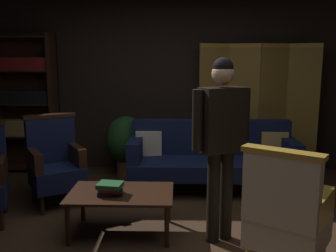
{
  "coord_description": "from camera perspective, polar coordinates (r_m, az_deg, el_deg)",
  "views": [
    {
      "loc": [
        0.12,
        -3.31,
        1.69
      ],
      "look_at": [
        0.0,
        0.8,
        0.95
      ],
      "focal_mm": 40.27,
      "sensor_mm": 36.0,
      "label": 1
    }
  ],
  "objects": [
    {
      "name": "armchair_gilt_accent",
      "position": [
        3.16,
        17.45,
        -12.6
      ],
      "size": [
        0.8,
        0.8,
        1.04
      ],
      "color": "#B78E33",
      "rests_on": "ground_plane"
    },
    {
      "name": "book_green_cloth",
      "position": [
        3.63,
        -8.76,
        -8.85
      ],
      "size": [
        0.25,
        0.21,
        0.04
      ],
      "primitive_type": "cube",
      "rotation": [
        0.0,
        0.0,
        -0.14
      ],
      "color": "#1E4C28",
      "rests_on": "book_red_leather"
    },
    {
      "name": "velvet_couch",
      "position": [
        4.94,
        6.62,
        -4.39
      ],
      "size": [
        2.12,
        0.78,
        0.88
      ],
      "color": "black",
      "rests_on": "ground_plane"
    },
    {
      "name": "folding_screen",
      "position": [
        5.69,
        13.43,
        2.83
      ],
      "size": [
        1.73,
        0.25,
        1.9
      ],
      "color": "olive",
      "rests_on": "ground_plane"
    },
    {
      "name": "standing_figure",
      "position": [
        3.42,
        8.07,
        -1.12
      ],
      "size": [
        0.54,
        0.37,
        1.7
      ],
      "color": "black",
      "rests_on": "ground_plane"
    },
    {
      "name": "coffee_table",
      "position": [
        3.73,
        -7.1,
        -10.57
      ],
      "size": [
        1.0,
        0.64,
        0.42
      ],
      "color": "black",
      "rests_on": "ground_plane"
    },
    {
      "name": "ground_plane",
      "position": [
        3.72,
        -0.36,
        -16.83
      ],
      "size": [
        10.0,
        10.0,
        0.0
      ],
      "primitive_type": "plane",
      "color": "#3D2819"
    },
    {
      "name": "book_red_leather",
      "position": [
        3.65,
        -8.75,
        -9.4
      ],
      "size": [
        0.21,
        0.18,
        0.03
      ],
      "primitive_type": "cube",
      "rotation": [
        0.0,
        0.0,
        -0.09
      ],
      "color": "maroon",
      "rests_on": "book_black_cloth"
    },
    {
      "name": "potted_plant",
      "position": [
        5.42,
        -6.36,
        -2.42
      ],
      "size": [
        0.59,
        0.59,
        0.88
      ],
      "color": "brown",
      "rests_on": "ground_plane"
    },
    {
      "name": "book_black_cloth",
      "position": [
        3.66,
        -8.73,
        -9.92
      ],
      "size": [
        0.25,
        0.17,
        0.04
      ],
      "primitive_type": "cube",
      "rotation": [
        0.0,
        0.0,
        0.11
      ],
      "color": "black",
      "rests_on": "coffee_table"
    },
    {
      "name": "back_wall",
      "position": [
        5.77,
        0.47,
        7.33
      ],
      "size": [
        7.2,
        0.1,
        2.8
      ],
      "primitive_type": "cube",
      "color": "black",
      "rests_on": "ground_plane"
    },
    {
      "name": "bookshelf",
      "position": [
        5.99,
        -20.68,
        3.48
      ],
      "size": [
        0.9,
        0.32,
        2.05
      ],
      "color": "black",
      "rests_on": "ground_plane"
    },
    {
      "name": "armchair_wing_left",
      "position": [
        4.62,
        -16.75,
        -5.31
      ],
      "size": [
        0.8,
        0.79,
        1.04
      ],
      "color": "black",
      "rests_on": "ground_plane"
    }
  ]
}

